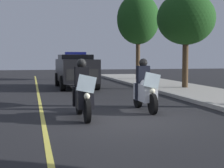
# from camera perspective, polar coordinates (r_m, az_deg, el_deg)

# --- Properties ---
(ground_plane) EXTENTS (80.00, 80.00, 0.00)m
(ground_plane) POSITION_cam_1_polar(r_m,az_deg,el_deg) (10.04, 1.94, -5.78)
(ground_plane) COLOR black
(lane_stripe_center) EXTENTS (48.00, 0.12, 0.01)m
(lane_stripe_center) POSITION_cam_1_polar(r_m,az_deg,el_deg) (9.73, -10.95, -6.17)
(lane_stripe_center) COLOR #E0D14C
(lane_stripe_center) RESTS_ON ground
(police_motorcycle_lead_left) EXTENTS (2.14, 0.56, 1.72)m
(police_motorcycle_lead_left) POSITION_cam_1_polar(r_m,az_deg,el_deg) (10.24, -4.73, -1.65)
(police_motorcycle_lead_left) COLOR black
(police_motorcycle_lead_left) RESTS_ON ground
(police_motorcycle_lead_right) EXTENTS (2.14, 0.56, 1.72)m
(police_motorcycle_lead_right) POSITION_cam_1_polar(r_m,az_deg,el_deg) (11.65, 5.29, -0.92)
(police_motorcycle_lead_right) COLOR black
(police_motorcycle_lead_right) RESTS_ON ground
(police_suv) EXTENTS (4.93, 2.13, 2.05)m
(police_suv) POSITION_cam_1_polar(r_m,az_deg,el_deg) (20.28, -5.84, 2.36)
(police_suv) COLOR black
(police_suv) RESTS_ON ground
(tree_far_back) EXTENTS (3.17, 3.17, 5.18)m
(tree_far_back) POSITION_cam_1_polar(r_m,az_deg,el_deg) (19.99, 11.79, 10.21)
(tree_far_back) COLOR #42301E
(tree_far_back) RESTS_ON sidewalk_strip
(tree_behind_suv) EXTENTS (3.24, 3.24, 6.48)m
(tree_behind_suv) POSITION_cam_1_polar(r_m,az_deg,el_deg) (27.58, 4.22, 10.31)
(tree_behind_suv) COLOR #42301E
(tree_behind_suv) RESTS_ON sidewalk_strip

